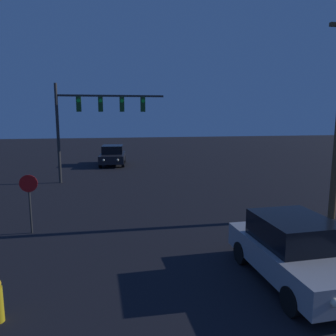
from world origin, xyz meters
The scene contains 4 objects.
car_near centered at (2.10, 7.49, 0.81)m, with size 2.15×4.19×1.62m.
car_far centered at (-2.35, 27.78, 0.81)m, with size 2.26×4.23×1.62m.
traffic_signal_mast centered at (-3.45, 21.04, 4.27)m, with size 6.55×0.30×6.02m.
stop_sign centered at (-5.29, 12.16, 1.45)m, with size 0.61×0.07×2.12m.
Camera 1 is at (-2.39, 0.35, 4.20)m, focal length 35.00 mm.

